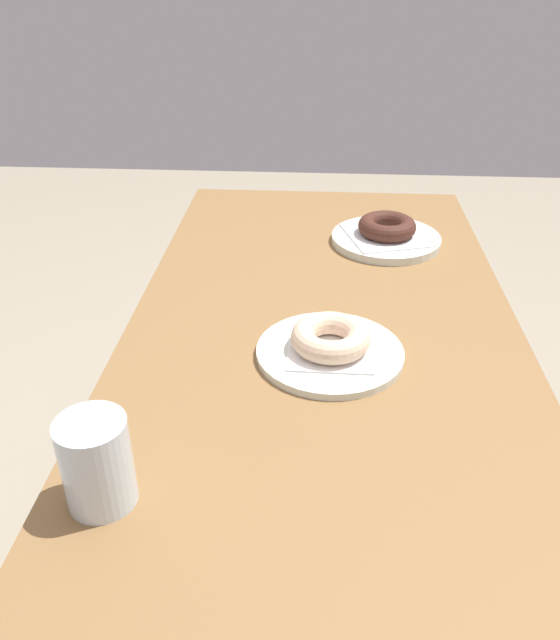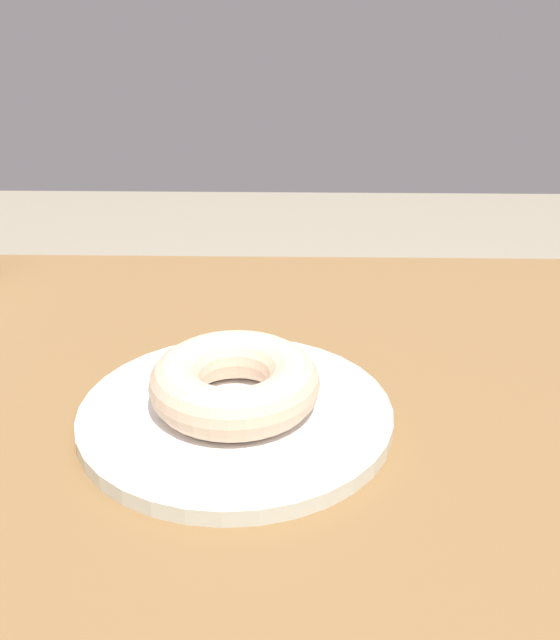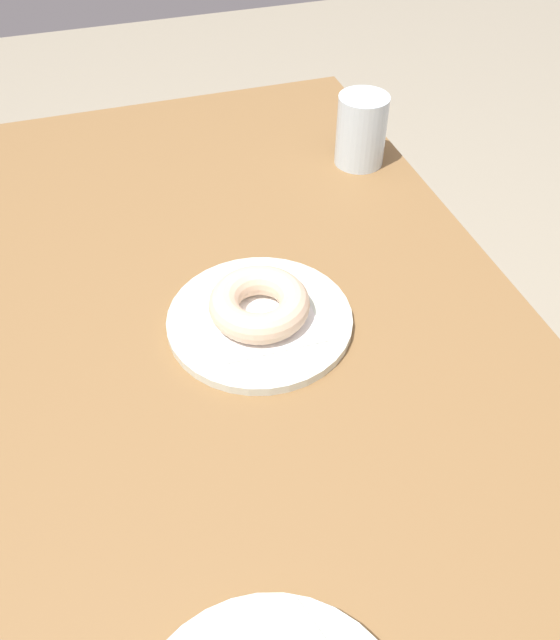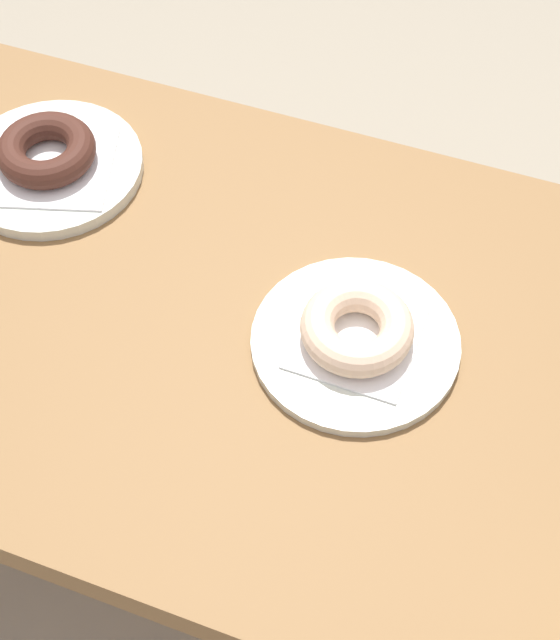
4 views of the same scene
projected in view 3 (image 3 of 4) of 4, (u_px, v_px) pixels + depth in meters
The scene contains 6 objects.
ground_plane at pixel (282, 610), 1.21m from camera, with size 6.00×6.00×0.00m, color gray.
table at pixel (283, 416), 0.78m from camera, with size 1.28×0.61×0.72m.
plate_sugar_ring at pixel (260, 320), 0.74m from camera, with size 0.21×0.21×0.01m, color silver.
napkin_sugar_ring at pixel (260, 316), 0.74m from camera, with size 0.12×0.12×0.00m, color white.
donut_sugar_ring at pixel (259, 304), 0.72m from camera, with size 0.11×0.11×0.03m, color beige.
water_glass at pixel (361, 130), 0.96m from camera, with size 0.07×0.07×0.11m, color silver.
Camera 3 is at (-0.45, 0.15, 1.25)m, focal length 36.22 mm.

